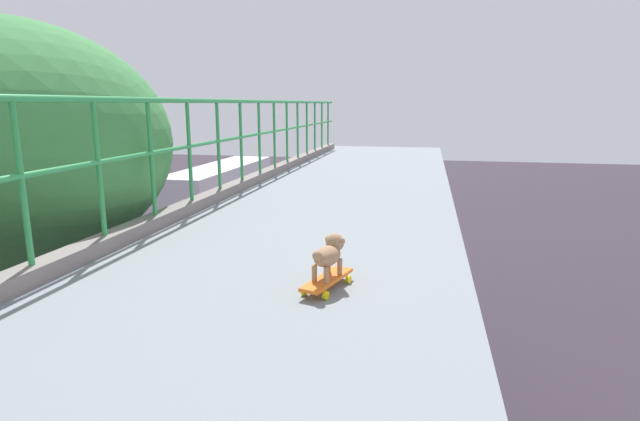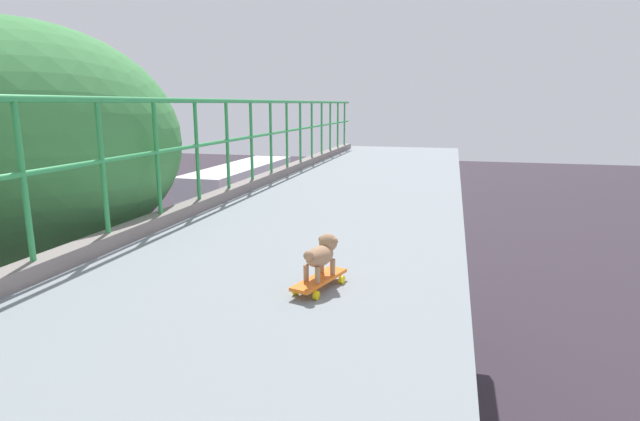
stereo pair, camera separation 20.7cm
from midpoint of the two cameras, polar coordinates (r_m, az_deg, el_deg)
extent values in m
cylinder|color=green|center=(4.09, -29.40, 2.81)|extent=(0.04, 0.04, 1.16)
cylinder|color=green|center=(4.72, -22.34, 4.50)|extent=(0.04, 0.04, 1.16)
cylinder|color=green|center=(5.42, -16.99, 5.74)|extent=(0.04, 0.04, 1.16)
cylinder|color=green|center=(6.15, -12.87, 6.65)|extent=(0.04, 0.04, 1.16)
cylinder|color=green|center=(6.91, -9.63, 7.34)|extent=(0.04, 0.04, 1.16)
cylinder|color=green|center=(7.68, -7.03, 7.88)|extent=(0.04, 0.04, 1.16)
cylinder|color=green|center=(8.47, -4.91, 8.31)|extent=(0.04, 0.04, 1.16)
cylinder|color=green|center=(9.27, -3.14, 8.66)|extent=(0.04, 0.04, 1.16)
cylinder|color=green|center=(10.07, -1.66, 8.94)|extent=(0.04, 0.04, 1.16)
cylinder|color=green|center=(10.89, -0.39, 9.18)|extent=(0.04, 0.04, 1.16)
cylinder|color=green|center=(11.70, 0.70, 9.38)|extent=(0.04, 0.04, 1.16)
cylinder|color=green|center=(12.52, 1.65, 9.55)|extent=(0.04, 0.04, 1.16)
cylinder|color=green|center=(13.35, 2.48, 9.70)|extent=(0.04, 0.04, 1.16)
cylinder|color=green|center=(14.17, 3.22, 9.83)|extent=(0.04, 0.04, 1.16)
cylinder|color=black|center=(14.99, -29.53, -14.07)|extent=(0.19, 0.70, 0.70)
cube|color=slate|center=(14.25, -17.78, -13.82)|extent=(1.71, 4.31, 0.58)
cube|color=#1E232B|center=(13.72, -18.79, -12.14)|extent=(1.58, 1.95, 0.63)
cylinder|color=black|center=(15.00, -12.18, -12.79)|extent=(0.23, 0.64, 0.64)
cylinder|color=black|center=(15.77, -17.61, -11.84)|extent=(0.23, 0.64, 0.64)
cylinder|color=black|center=(12.90, -17.91, -17.48)|extent=(0.23, 0.64, 0.64)
cylinder|color=black|center=(13.78, -23.88, -15.96)|extent=(0.23, 0.64, 0.64)
cube|color=black|center=(18.38, -22.68, -8.20)|extent=(1.79, 4.44, 0.63)
cube|color=#1E232B|center=(18.42, -22.28, -6.22)|extent=(1.56, 2.24, 0.54)
cylinder|color=black|center=(16.90, -23.24, -10.67)|extent=(0.21, 0.62, 0.62)
cylinder|color=black|center=(17.96, -27.62, -9.74)|extent=(0.21, 0.62, 0.62)
cylinder|color=black|center=(19.06, -17.96, -7.69)|extent=(0.21, 0.62, 0.62)
cylinder|color=black|center=(20.01, -22.12, -7.06)|extent=(0.21, 0.62, 0.62)
cube|color=red|center=(19.27, -8.15, -6.04)|extent=(1.73, 4.31, 0.75)
cube|color=#1E232B|center=(18.83, -8.53, -4.49)|extent=(1.53, 2.14, 0.50)
cube|color=silver|center=(18.75, -8.56, -3.56)|extent=(0.36, 0.16, 0.12)
cylinder|color=black|center=(20.28, -4.45, -5.80)|extent=(0.22, 0.70, 0.70)
cylinder|color=black|center=(20.86, -8.76, -5.40)|extent=(0.22, 0.70, 0.70)
cylinder|color=black|center=(17.85, -7.37, -8.39)|extent=(0.22, 0.70, 0.70)
cylinder|color=black|center=(18.51, -12.16, -7.82)|extent=(0.22, 0.70, 0.70)
cube|color=white|center=(27.96, -8.69, 2.06)|extent=(2.37, 10.31, 2.98)
cube|color=black|center=(27.88, -8.73, 3.11)|extent=(2.39, 9.49, 0.70)
cylinder|color=black|center=(31.11, -4.07, 0.76)|extent=(0.28, 0.96, 0.96)
cylinder|color=black|center=(31.90, -7.94, 0.96)|extent=(0.28, 0.96, 0.96)
cylinder|color=black|center=(25.24, -8.77, -2.02)|extent=(0.28, 0.96, 0.96)
cylinder|color=black|center=(26.21, -13.34, -1.68)|extent=(0.28, 0.96, 0.96)
cylinder|color=#4A3B23|center=(7.88, -27.69, -20.14)|extent=(0.45, 0.45, 5.07)
ellipsoid|color=#458E4A|center=(6.80, -30.63, 6.53)|extent=(3.75, 3.75, 2.80)
cube|color=orange|center=(3.49, 1.65, -7.84)|extent=(0.29, 0.56, 0.02)
cylinder|color=yellow|center=(3.61, 4.16, -7.86)|extent=(0.04, 0.06, 0.06)
cylinder|color=yellow|center=(3.69, 1.88, -7.43)|extent=(0.04, 0.06, 0.06)
cylinder|color=yellow|center=(3.33, 1.39, -9.64)|extent=(0.04, 0.06, 0.06)
cylinder|color=yellow|center=(3.40, -1.03, -9.11)|extent=(0.04, 0.06, 0.06)
cylinder|color=#A77A57|center=(3.54, 3.14, -6.42)|extent=(0.04, 0.04, 0.11)
cylinder|color=#A77A57|center=(3.58, 1.85, -6.18)|extent=(0.04, 0.04, 0.11)
cylinder|color=#A77A57|center=(3.37, 1.50, -7.37)|extent=(0.04, 0.04, 0.11)
cylinder|color=#A77A57|center=(3.41, 0.16, -7.11)|extent=(0.04, 0.04, 0.11)
ellipsoid|color=#A77A57|center=(3.44, 1.69, -5.22)|extent=(0.22, 0.30, 0.14)
sphere|color=#A77A57|center=(3.52, 2.62, -3.68)|extent=(0.13, 0.13, 0.13)
ellipsoid|color=#B07C4F|center=(3.57, 3.07, -3.61)|extent=(0.06, 0.07, 0.04)
sphere|color=#A77A57|center=(3.50, 3.33, -3.53)|extent=(0.05, 0.05, 0.05)
sphere|color=#A77A57|center=(3.54, 1.93, -3.32)|extent=(0.05, 0.05, 0.05)
sphere|color=#A77A57|center=(3.31, 0.48, -5.16)|extent=(0.07, 0.07, 0.07)
camera|label=1|loc=(0.10, -88.68, 0.28)|focal=28.15mm
camera|label=2|loc=(0.10, 91.32, -0.28)|focal=28.15mm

